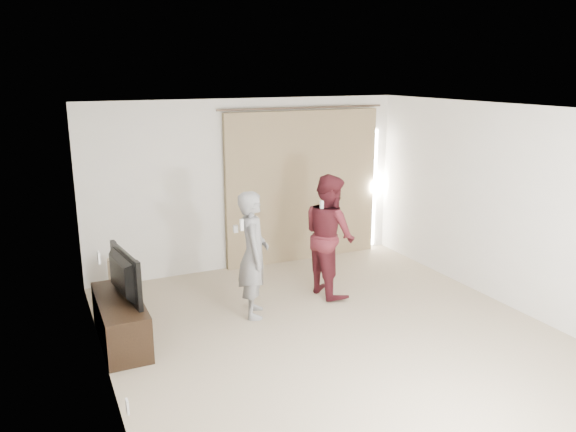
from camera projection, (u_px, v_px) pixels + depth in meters
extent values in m
plane|color=tan|center=(335.00, 336.00, 6.51)|extent=(5.50, 5.50, 0.00)
cube|color=silver|center=(248.00, 184.00, 8.60)|extent=(5.00, 0.04, 2.60)
cube|color=silver|center=(102.00, 260.00, 5.17)|extent=(0.04, 5.50, 2.60)
cube|color=silver|center=(99.00, 257.00, 5.56)|extent=(0.02, 0.08, 0.12)
cube|color=silver|center=(127.00, 407.00, 4.64)|extent=(0.02, 0.08, 0.12)
cube|color=white|center=(340.00, 109.00, 5.86)|extent=(5.00, 5.50, 0.01)
cube|color=#8E7757|center=(303.00, 187.00, 8.93)|extent=(2.60, 0.10, 2.40)
cylinder|color=brown|center=(304.00, 108.00, 8.62)|extent=(2.80, 0.03, 0.03)
cube|color=white|center=(373.00, 188.00, 9.56)|extent=(0.08, 0.04, 2.00)
cube|color=black|center=(121.00, 320.00, 6.33)|extent=(0.47, 1.34, 0.52)
imported|color=black|center=(117.00, 276.00, 6.20)|extent=(0.26, 0.97, 0.55)
cylinder|color=tan|center=(118.00, 293.00, 7.68)|extent=(0.40, 0.40, 0.07)
cylinder|color=tan|center=(117.00, 275.00, 7.62)|extent=(0.22, 0.22, 0.47)
imported|color=gray|center=(253.00, 254.00, 6.91)|extent=(0.55, 0.67, 1.60)
cube|color=silver|center=(242.00, 225.00, 6.64)|extent=(0.04, 0.04, 0.14)
cube|color=silver|center=(236.00, 229.00, 6.86)|extent=(0.05, 0.05, 0.09)
imported|color=#4E171F|center=(329.00, 235.00, 7.60)|extent=(0.68, 0.85, 1.67)
cube|color=silver|center=(322.00, 206.00, 7.33)|extent=(0.04, 0.04, 0.14)
cube|color=silver|center=(314.00, 211.00, 7.55)|extent=(0.05, 0.05, 0.09)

